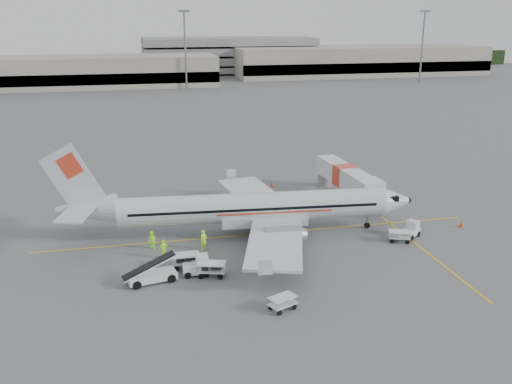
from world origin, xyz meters
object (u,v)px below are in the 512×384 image
(jet_bridge, at_px, (344,183))
(tug_aft, at_px, (196,265))
(belt_loader, at_px, (151,266))
(tug_fore, at_px, (410,229))
(aircraft, at_px, (254,188))
(tug_mid, at_px, (279,242))

(jet_bridge, bearing_deg, tug_aft, -143.59)
(belt_loader, bearing_deg, tug_fore, -2.15)
(jet_bridge, relative_size, tug_fore, 7.56)
(aircraft, distance_m, jet_bridge, 15.77)
(aircraft, height_order, tug_mid, aircraft)
(tug_fore, relative_size, tug_mid, 1.00)
(tug_fore, bearing_deg, tug_aft, 153.85)
(jet_bridge, relative_size, tug_aft, 6.98)
(tug_aft, bearing_deg, jet_bridge, 42.22)
(aircraft, xyz_separation_m, tug_aft, (-6.77, -8.07, -3.94))
(aircraft, xyz_separation_m, tug_mid, (1.37, -4.59, -4.02))
(tug_mid, distance_m, tug_aft, 8.85)
(tug_fore, bearing_deg, tug_mid, 145.38)
(tug_fore, xyz_separation_m, tug_mid, (-13.54, -0.40, -0.00))
(jet_bridge, height_order, belt_loader, jet_bridge)
(aircraft, bearing_deg, tug_fore, -11.06)
(aircraft, relative_size, tug_fore, 16.91)
(jet_bridge, height_order, tug_fore, jet_bridge)
(belt_loader, bearing_deg, jet_bridge, 24.45)
(belt_loader, relative_size, tug_fore, 2.56)
(jet_bridge, relative_size, tug_mid, 7.60)
(jet_bridge, distance_m, tug_mid, 17.61)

